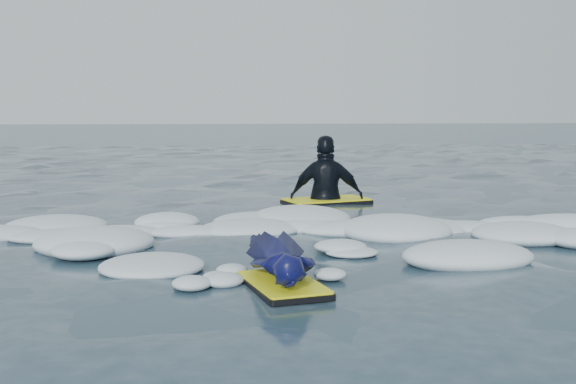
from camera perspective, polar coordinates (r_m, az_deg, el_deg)
The scene contains 4 objects.
ground at distance 6.83m, azimuth -3.28°, elevation -5.50°, with size 120.00×120.00×0.00m, color #1B2E41.
foam_band at distance 7.84m, azimuth -3.68°, elevation -3.92°, with size 12.00×3.10×0.30m, color white, non-canonical shape.
prone_woman_unit at distance 5.94m, azimuth -0.62°, elevation -5.47°, with size 0.73×1.50×0.37m.
waiting_rider_unit at distance 10.78m, azimuth 3.07°, elevation -0.54°, with size 1.41×1.04×1.88m.
Camera 1 is at (-0.34, -6.67, 1.44)m, focal length 45.00 mm.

